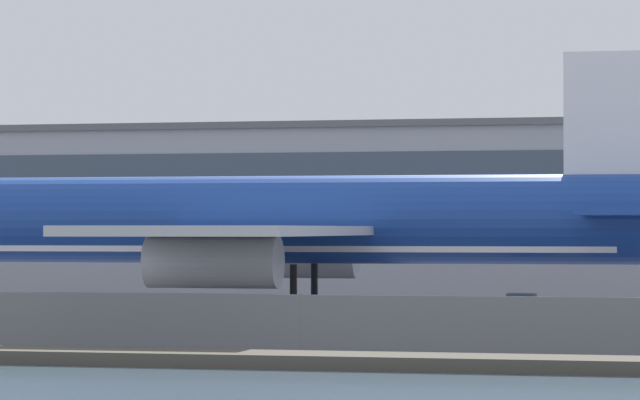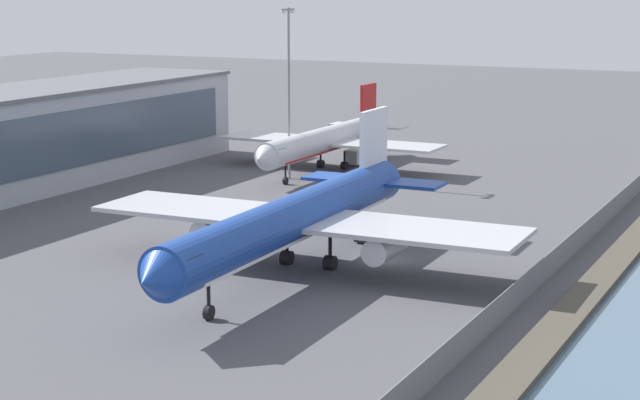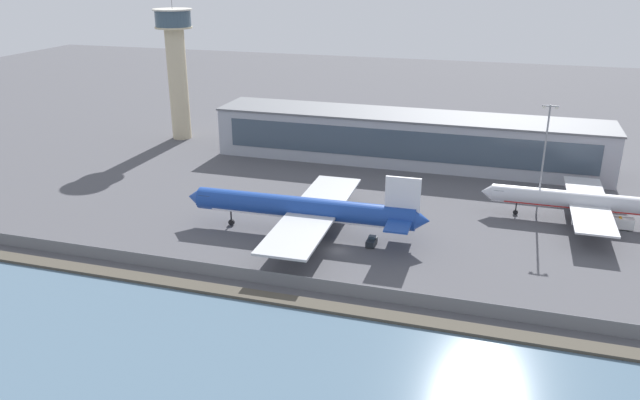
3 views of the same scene
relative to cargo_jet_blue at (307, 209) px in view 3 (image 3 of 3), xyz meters
The scene contains 10 objects.
ground_plane 10.73m from the cargo_jet_blue, 35.72° to the right, with size 500.00×500.00×0.00m, color #4C4C51.
shoreline_seawall 27.54m from the cargo_jet_blue, 73.60° to the right, with size 320.00×3.00×0.50m.
perimeter_fence 23.16m from the cargo_jet_blue, 70.40° to the right, with size 280.00×0.10×2.39m.
cargo_jet_blue is the anchor object (origin of this frame).
passenger_jet_silver 56.25m from the cargo_jet_blue, 23.24° to the left, with size 39.08×33.29×11.38m.
baggage_tug 14.03m from the cargo_jet_blue, ahead, with size 1.72×3.26×1.80m.
ops_van 62.51m from the cargo_jet_blue, 19.18° to the left, with size 5.25×2.22×2.48m.
control_tower 83.86m from the cargo_jet_blue, 135.51° to the left, with size 11.18×11.18×40.00m.
terminal_building 53.78m from the cargo_jet_blue, 78.45° to the left, with size 101.91×16.80×12.89m.
apron_light_mast_apron_west 49.99m from the cargo_jet_blue, 28.91° to the left, with size 3.20×0.40×23.36m.
Camera 3 is at (27.16, -100.76, 49.61)m, focal length 35.00 mm.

